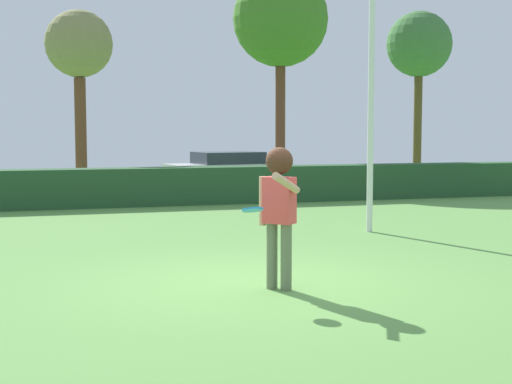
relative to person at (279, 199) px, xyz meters
name	(u,v)px	position (x,y,z in m)	size (l,w,h in m)	color
ground_plane	(259,284)	(-0.13, 0.39, -1.15)	(60.00, 60.00, 0.00)	#5F9446
person	(279,199)	(0.00, 0.00, 0.00)	(0.50, 0.82, 1.79)	#687255
frisbee	(253,210)	(-0.43, -0.31, -0.09)	(0.26, 0.25, 0.09)	#268CE5
lamppost	(371,82)	(3.37, 4.40, 1.79)	(0.24, 0.24, 5.25)	silver
hedge_row	(146,187)	(-0.13, 10.65, -0.64)	(23.27, 0.90, 1.00)	#264C2B
parked_car_silver	(228,168)	(3.41, 15.58, -0.46)	(4.42, 2.35, 1.25)	#B7B7BC
birch_tree	(281,20)	(5.93, 17.40, 4.92)	(3.56, 3.56, 7.90)	brown
willow_tree	(79,48)	(-1.41, 17.28, 3.66)	(2.30, 2.30, 6.10)	brown
maple_tree	(419,46)	(13.38, 20.32, 4.54)	(2.87, 2.87, 7.21)	#514120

